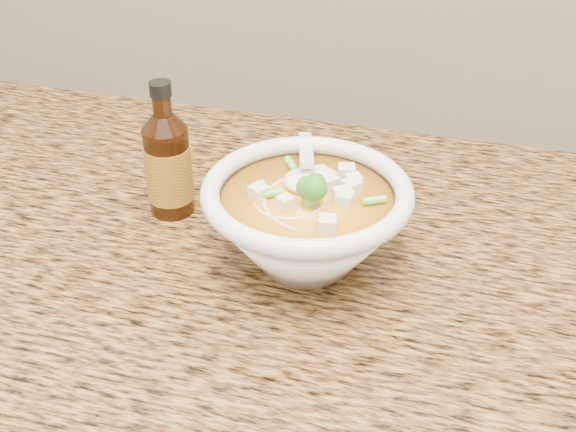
# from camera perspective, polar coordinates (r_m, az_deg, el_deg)

# --- Properties ---
(counter_slab) EXTENTS (4.00, 0.68, 0.04)m
(counter_slab) POSITION_cam_1_polar(r_m,az_deg,el_deg) (0.80, 5.15, -4.30)
(counter_slab) COLOR olive
(counter_slab) RESTS_ON cabinet
(soup_bowl) EXTENTS (0.22, 0.24, 0.12)m
(soup_bowl) POSITION_cam_1_polar(r_m,az_deg,el_deg) (0.74, 1.46, -0.51)
(soup_bowl) COLOR white
(soup_bowl) RESTS_ON counter_slab
(hot_sauce_bottle) EXTENTS (0.07, 0.07, 0.16)m
(hot_sauce_bottle) POSITION_cam_1_polar(r_m,az_deg,el_deg) (0.83, -9.44, 4.02)
(hot_sauce_bottle) COLOR #371907
(hot_sauce_bottle) RESTS_ON counter_slab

